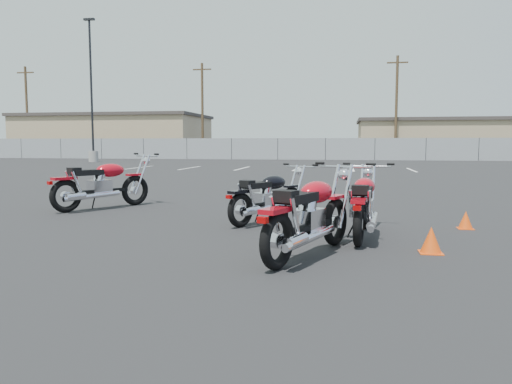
% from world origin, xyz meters
% --- Properties ---
extents(ground, '(120.00, 120.00, 0.00)m').
position_xyz_m(ground, '(0.00, 0.00, 0.00)').
color(ground, black).
rests_on(ground, ground).
extents(motorcycle_front_red, '(1.68, 2.24, 1.17)m').
position_xyz_m(motorcycle_front_red, '(-3.54, 2.91, 0.53)').
color(motorcycle_front_red, black).
rests_on(motorcycle_front_red, ground).
extents(motorcycle_second_black, '(1.41, 1.95, 1.01)m').
position_xyz_m(motorcycle_second_black, '(0.21, 1.71, 0.46)').
color(motorcycle_second_black, black).
rests_on(motorcycle_second_black, ground).
extents(motorcycle_third_red, '(1.33, 2.26, 1.13)m').
position_xyz_m(motorcycle_third_red, '(1.12, -0.83, 0.51)').
color(motorcycle_third_red, black).
rests_on(motorcycle_third_red, ground).
extents(motorcycle_rear_red, '(0.85, 2.19, 1.07)m').
position_xyz_m(motorcycle_rear_red, '(1.83, 0.59, 0.49)').
color(motorcycle_rear_red, black).
rests_on(motorcycle_rear_red, ground).
extents(training_cone_near, '(0.24, 0.24, 0.29)m').
position_xyz_m(training_cone_near, '(3.51, 1.63, 0.14)').
color(training_cone_near, '#F24C0C').
rests_on(training_cone_near, ground).
extents(training_cone_far, '(0.29, 0.29, 0.34)m').
position_xyz_m(training_cone_far, '(2.64, -0.36, 0.17)').
color(training_cone_far, '#F24C0C').
rests_on(training_cone_far, ground).
extents(light_pole_west, '(0.80, 0.70, 10.40)m').
position_xyz_m(light_pole_west, '(-16.85, 27.57, 2.72)').
color(light_pole_west, gray).
rests_on(light_pole_west, ground).
extents(chainlink_fence, '(80.06, 0.06, 1.80)m').
position_xyz_m(chainlink_fence, '(-0.00, 35.00, 0.90)').
color(chainlink_fence, gray).
rests_on(chainlink_fence, ground).
extents(tan_building_west, '(18.40, 10.40, 4.30)m').
position_xyz_m(tan_building_west, '(-22.00, 42.00, 2.16)').
color(tan_building_west, tan).
rests_on(tan_building_west, ground).
extents(tan_building_east, '(14.40, 9.40, 3.70)m').
position_xyz_m(tan_building_east, '(10.00, 44.00, 1.86)').
color(tan_building_east, tan).
rests_on(tan_building_east, ground).
extents(utility_pole_a, '(1.80, 0.24, 9.00)m').
position_xyz_m(utility_pole_a, '(-30.00, 39.00, 4.69)').
color(utility_pole_a, '#3F2F1D').
rests_on(utility_pole_a, ground).
extents(utility_pole_b, '(1.80, 0.24, 9.00)m').
position_xyz_m(utility_pole_b, '(-12.00, 40.00, 4.69)').
color(utility_pole_b, '#3F2F1D').
rests_on(utility_pole_b, ground).
extents(utility_pole_c, '(1.80, 0.24, 9.00)m').
position_xyz_m(utility_pole_c, '(6.00, 39.00, 4.69)').
color(utility_pole_c, '#3F2F1D').
rests_on(utility_pole_c, ground).
extents(parking_line_stripes, '(15.12, 4.00, 0.01)m').
position_xyz_m(parking_line_stripes, '(-2.50, 20.00, 0.00)').
color(parking_line_stripes, silver).
rests_on(parking_line_stripes, ground).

